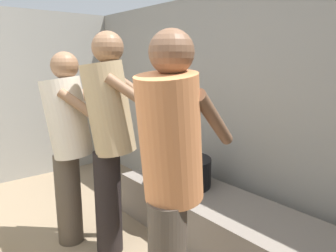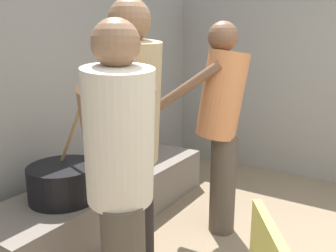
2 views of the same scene
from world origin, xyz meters
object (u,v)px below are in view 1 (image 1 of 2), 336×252
cook_in_orange_shirt (171,172)px  cook_in_cream_shirt (69,139)px  cooking_pot_main (183,171)px  cook_in_tan_shirt (110,132)px

cook_in_orange_shirt → cook_in_cream_shirt: (-1.18, -0.04, -0.05)m
cooking_pot_main → cook_in_orange_shirt: bearing=-45.2°
cook_in_orange_shirt → cook_in_tan_shirt: 0.87m
cook_in_tan_shirt → cook_in_cream_shirt: 0.38m
cook_in_orange_shirt → cook_in_tan_shirt: cook_in_tan_shirt is taller
cook_in_orange_shirt → cook_in_cream_shirt: 1.18m
cook_in_orange_shirt → cook_in_cream_shirt: size_ratio=1.05×
cooking_pot_main → cook_in_orange_shirt: 1.22m
cook_in_tan_shirt → cook_in_cream_shirt: cook_in_tan_shirt is taller
cooking_pot_main → cook_in_cream_shirt: bearing=-113.5°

